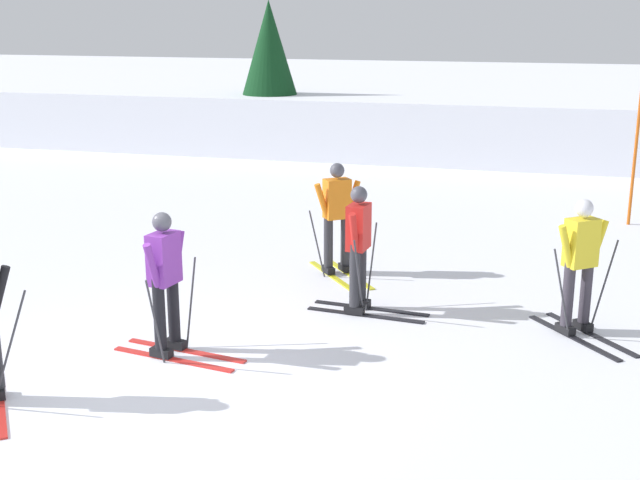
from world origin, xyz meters
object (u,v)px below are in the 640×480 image
trail_marker_pole (635,157)px  skier_red (359,246)px  skier_purple (166,280)px  skier_yellow (580,263)px  skier_orange (337,215)px  conifer_far_left (269,64)px

trail_marker_pole → skier_red: bearing=-123.2°
skier_red → skier_purple: size_ratio=1.00×
skier_yellow → trail_marker_pole: 6.09m
skier_purple → skier_orange: bearing=72.1°
skier_orange → skier_purple: size_ratio=1.00×
skier_orange → skier_red: size_ratio=1.00×
skier_red → skier_purple: bearing=-132.6°
skier_orange → skier_purple: bearing=-107.9°
skier_orange → conifer_far_left: bearing=113.5°
skier_orange → conifer_far_left: size_ratio=0.41×
skier_red → trail_marker_pole: size_ratio=0.67×
skier_red → skier_yellow: 2.78m
skier_yellow → conifer_far_left: (-8.10, 12.27, 1.54)m
skier_purple → trail_marker_pole: (5.71, 7.93, 0.37)m
skier_yellow → skier_purple: 5.01m
skier_red → skier_purple: same height
skier_yellow → skier_orange: bearing=155.2°
skier_orange → skier_yellow: 3.82m
skier_orange → trail_marker_pole: (4.57, 4.38, 0.37)m
trail_marker_pole → skier_purple: bearing=-125.8°
skier_purple → conifer_far_left: (-3.48, 14.21, 1.54)m
trail_marker_pole → conifer_far_left: bearing=145.7°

